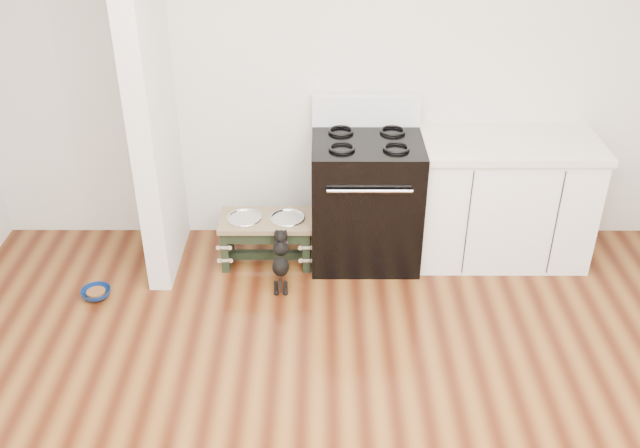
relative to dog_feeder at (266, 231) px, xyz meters
The scene contains 7 objects.
room_shell 2.51m from the dog_feeder, 77.45° to the right, with size 5.00×5.00×5.00m.
partition_wall 1.31m from the dog_feeder, behind, with size 0.15×0.80×2.70m, color silver.
oven_range 0.75m from the dog_feeder, ahead, with size 0.76×0.69×1.14m.
cabinet_run 1.70m from the dog_feeder, ahead, with size 1.24×0.64×0.91m.
dog_feeder is the anchor object (origin of this frame).
puppy 0.33m from the dog_feeder, 68.85° to the right, with size 0.12×0.34×0.40m.
floor_bowl 1.24m from the dog_feeder, 158.74° to the right, with size 0.23×0.23×0.06m.
Camera 1 is at (-0.06, -2.29, 2.91)m, focal length 40.00 mm.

